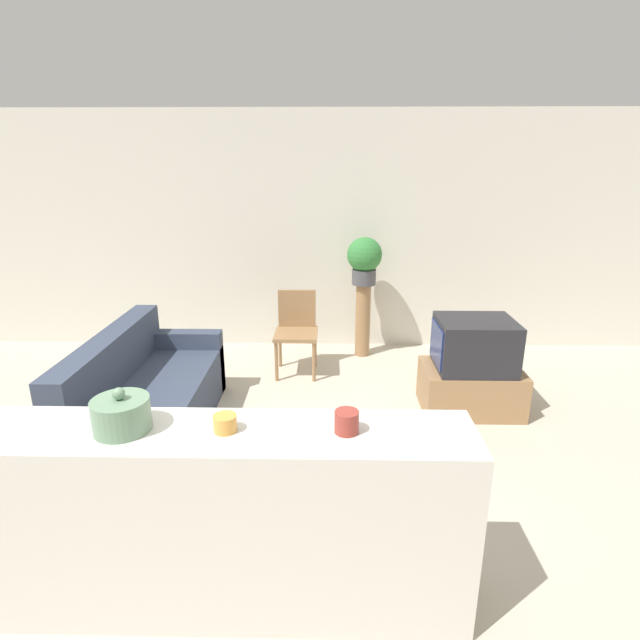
{
  "coord_description": "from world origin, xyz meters",
  "views": [
    {
      "loc": [
        0.6,
        -2.37,
        2.14
      ],
      "look_at": [
        0.52,
        1.69,
        0.85
      ],
      "focal_mm": 28.0,
      "sensor_mm": 36.0,
      "label": 1
    }
  ],
  "objects_px": {
    "couch": "(147,400)",
    "decorative_bowl": "(121,414)",
    "wooden_chair": "(296,328)",
    "television": "(474,344)",
    "potted_plant": "(364,259)"
  },
  "relations": [
    {
      "from": "couch",
      "to": "decorative_bowl",
      "type": "relative_size",
      "value": 6.86
    },
    {
      "from": "couch",
      "to": "wooden_chair",
      "type": "distance_m",
      "value": 1.74
    },
    {
      "from": "wooden_chair",
      "to": "decorative_bowl",
      "type": "relative_size",
      "value": 3.34
    },
    {
      "from": "television",
      "to": "decorative_bowl",
      "type": "relative_size",
      "value": 2.58
    },
    {
      "from": "wooden_chair",
      "to": "decorative_bowl",
      "type": "bearing_deg",
      "value": -101.41
    },
    {
      "from": "potted_plant",
      "to": "decorative_bowl",
      "type": "height_order",
      "value": "potted_plant"
    },
    {
      "from": "television",
      "to": "wooden_chair",
      "type": "bearing_deg",
      "value": 152.44
    },
    {
      "from": "potted_plant",
      "to": "decorative_bowl",
      "type": "xyz_separation_m",
      "value": [
        -1.32,
        -3.42,
        -0.07
      ]
    },
    {
      "from": "couch",
      "to": "decorative_bowl",
      "type": "height_order",
      "value": "decorative_bowl"
    },
    {
      "from": "couch",
      "to": "wooden_chair",
      "type": "bearing_deg",
      "value": 49.33
    },
    {
      "from": "television",
      "to": "potted_plant",
      "type": "xyz_separation_m",
      "value": [
        -0.88,
        1.32,
        0.5
      ]
    },
    {
      "from": "wooden_chair",
      "to": "potted_plant",
      "type": "relative_size",
      "value": 1.64
    },
    {
      "from": "wooden_chair",
      "to": "potted_plant",
      "type": "height_order",
      "value": "potted_plant"
    },
    {
      "from": "couch",
      "to": "potted_plant",
      "type": "xyz_separation_m",
      "value": [
        1.85,
        1.8,
        0.82
      ]
    },
    {
      "from": "couch",
      "to": "wooden_chair",
      "type": "height_order",
      "value": "wooden_chair"
    }
  ]
}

